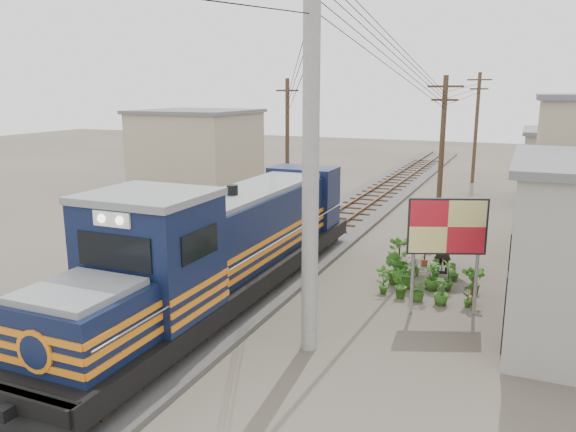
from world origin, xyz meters
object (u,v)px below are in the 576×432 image
at_px(billboard, 447,230).
at_px(vendor, 443,251).
at_px(locomotive, 224,248).
at_px(market_umbrella, 445,215).

bearing_deg(billboard, vendor, 76.99).
bearing_deg(locomotive, vendor, 43.26).
bearing_deg(market_umbrella, billboard, -81.75).
distance_m(billboard, market_umbrella, 3.98).
relative_size(locomotive, vendor, 9.65).
bearing_deg(locomotive, billboard, 14.24).
xyz_separation_m(billboard, market_umbrella, (-0.57, 3.92, -0.44)).
bearing_deg(vendor, locomotive, 38.25).
distance_m(billboard, vendor, 4.20).
distance_m(locomotive, billboard, 6.52).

